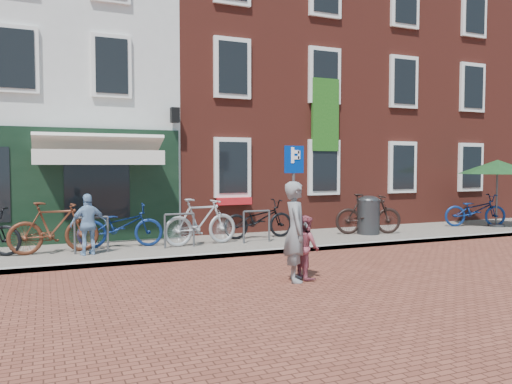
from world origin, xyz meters
name	(u,v)px	position (x,y,z in m)	size (l,w,h in m)	color
ground	(257,255)	(0.00, 0.00, 0.00)	(80.00, 80.00, 0.00)	brown
sidewalk	(270,242)	(1.00, 1.50, 0.05)	(24.00, 3.00, 0.10)	slate
building_stucco	(23,88)	(-5.00, 7.00, 4.50)	(8.00, 8.00, 9.00)	silver
building_brick_mid	(232,85)	(2.00, 7.00, 5.00)	(6.00, 8.00, 10.00)	maroon
building_brick_right	(368,95)	(8.00, 7.00, 5.00)	(6.00, 8.00, 10.00)	maroon
filler_right	(484,113)	(14.50, 7.00, 4.50)	(7.00, 8.00, 9.00)	maroon
litter_bin	(368,213)	(4.06, 1.42, 0.71)	(0.64, 0.64, 1.17)	#363638
parking_sign	(294,178)	(1.06, 0.24, 1.76)	(0.50, 0.08, 2.43)	#4C4C4F
parasol	(497,164)	(8.92, 1.30, 2.10)	(2.40, 2.40, 2.24)	#4C4C4F
woman	(296,231)	(-0.36, -2.59, 0.89)	(0.65, 0.42, 1.77)	slate
boy	(306,247)	(-0.10, -2.48, 0.58)	(0.56, 0.44, 1.16)	#9A4250
cafe_person	(89,224)	(-3.57, 1.00, 0.77)	(0.79, 0.33, 1.34)	#7799C1
bicycle_1	(54,228)	(-4.27, 1.50, 0.68)	(0.54, 1.92, 1.15)	#502515
bicycle_2	(121,226)	(-2.79, 1.79, 0.62)	(0.69, 1.98, 1.04)	navy
bicycle_3	(201,222)	(-0.92, 1.36, 0.68)	(0.54, 1.92, 1.15)	#A0A1A3
bicycle_4	(259,219)	(0.85, 1.90, 0.62)	(0.69, 1.98, 1.04)	black
bicycle_5	(368,214)	(4.06, 1.41, 0.68)	(0.54, 1.92, 1.15)	black
bicycle_6	(475,210)	(8.30, 1.58, 0.62)	(0.69, 1.98, 1.04)	navy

